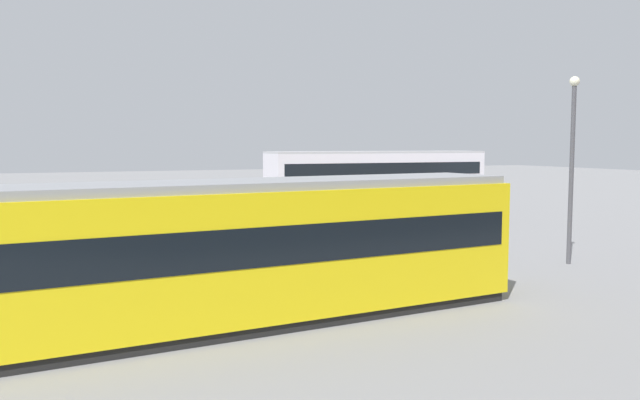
{
  "coord_description": "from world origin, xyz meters",
  "views": [
    {
      "loc": [
        11.66,
        26.31,
        4.34
      ],
      "look_at": [
        1.74,
        3.39,
        2.15
      ],
      "focal_mm": 35.69,
      "sensor_mm": 36.0,
      "label": 1
    }
  ],
  "objects": [
    {
      "name": "info_sign",
      "position": [
        10.6,
        5.75,
        1.62
      ],
      "size": [
        1.29,
        0.18,
        2.3
      ],
      "color": "slate",
      "rests_on": "ground"
    },
    {
      "name": "tram_yellow",
      "position": [
        7.16,
        11.69,
        1.8
      ],
      "size": [
        14.36,
        3.78,
        3.47
      ],
      "color": "yellow",
      "rests_on": "ground"
    },
    {
      "name": "street_lamp",
      "position": [
        -5.73,
        8.94,
        3.95
      ],
      "size": [
        0.36,
        0.36,
        6.75
      ],
      "color": "#4C4C51",
      "rests_on": "ground"
    },
    {
      "name": "double_decker_bus",
      "position": [
        -3.75,
        -2.05,
        2.04
      ],
      "size": [
        11.68,
        2.89,
        4.0
      ],
      "color": "silver",
      "rests_on": "ground"
    },
    {
      "name": "pedestrian_near_railing",
      "position": [
        5.9,
        4.15,
        1.01
      ],
      "size": [
        0.36,
        0.36,
        1.75
      ],
      "color": "#4C3F2D",
      "rests_on": "ground"
    },
    {
      "name": "pedestrian_railing",
      "position": [
        5.89,
        5.93,
        0.73
      ],
      "size": [
        6.33,
        0.61,
        1.08
      ],
      "color": "gray",
      "rests_on": "ground"
    },
    {
      "name": "pedestrian_crossing",
      "position": [
        0.7,
        7.12,
        0.97
      ],
      "size": [
        0.44,
        0.44,
        1.68
      ],
      "color": "black",
      "rests_on": "ground"
    },
    {
      "name": "ground_plane",
      "position": [
        0.0,
        0.0,
        0.0
      ],
      "size": [
        160.0,
        160.0,
        0.0
      ],
      "primitive_type": "plane",
      "color": "gray"
    }
  ]
}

